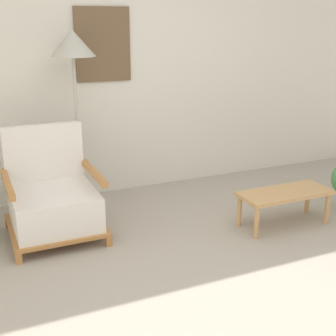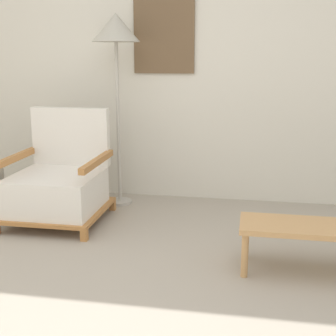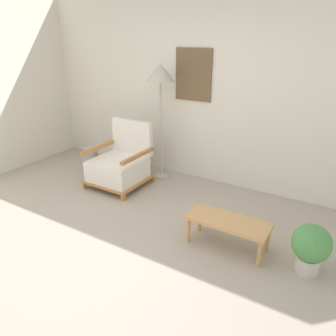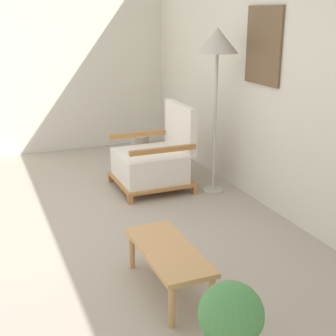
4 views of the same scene
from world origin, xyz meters
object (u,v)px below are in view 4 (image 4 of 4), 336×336
coffee_table (168,254)px  armchair (154,160)px  floor_lamp (217,47)px  potted_plant (231,320)px  vase (140,152)px

coffee_table → armchair: bearing=161.7°
floor_lamp → potted_plant: size_ratio=3.46×
armchair → coffee_table: (1.94, -0.64, -0.03)m
armchair → vase: size_ratio=2.10×
floor_lamp → vase: (-1.02, -0.47, -1.30)m
coffee_table → potted_plant: bearing=2.2°
vase → floor_lamp: bearing=24.5°
armchair → floor_lamp: bearing=55.7°
coffee_table → vase: (-2.59, 0.71, -0.06)m
armchair → floor_lamp: size_ratio=0.53×
coffee_table → vase: 2.69m
armchair → coffee_table: 2.04m
armchair → potted_plant: (2.73, -0.61, -0.03)m
armchair → coffee_table: bearing=-18.3°
vase → potted_plant: bearing=-11.3°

